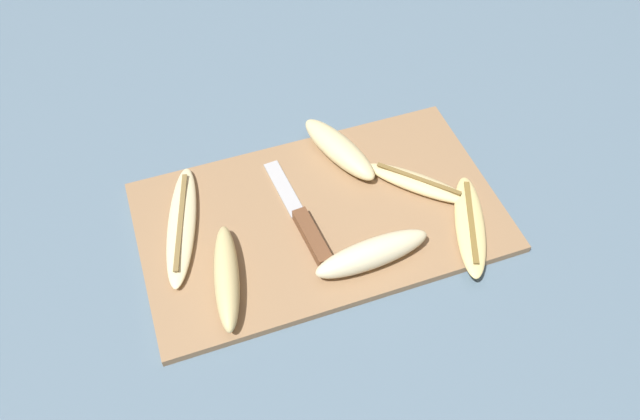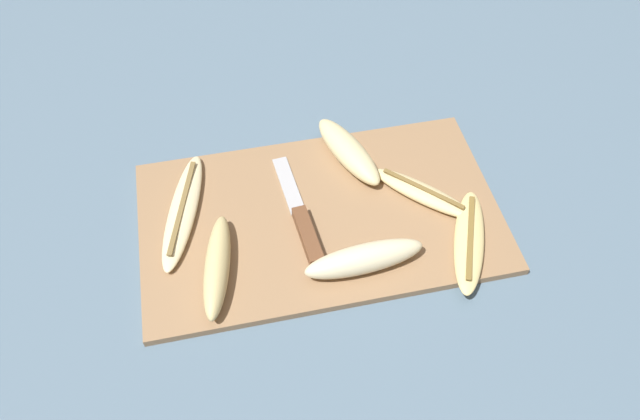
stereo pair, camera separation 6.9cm
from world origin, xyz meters
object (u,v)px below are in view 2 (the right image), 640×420
object	(u,v)px
knife	(304,227)
banana_golden_short	(469,241)
banana_bright_far	(364,259)
banana_spotted_left	(217,266)
banana_cream_curved	(183,210)
banana_ripe_center	(421,190)
banana_soft_right	(348,151)

from	to	relation	value
knife	banana_golden_short	bearing A→B (deg)	-23.15
banana_bright_far	banana_spotted_left	bearing A→B (deg)	170.94
banana_spotted_left	banana_bright_far	xyz separation A→B (m)	(0.19, -0.03, 0.00)
banana_spotted_left	banana_cream_curved	size ratio (longest dim) A/B	0.78
banana_spotted_left	banana_bright_far	distance (m)	0.19
banana_ripe_center	banana_bright_far	world-z (taller)	banana_bright_far
knife	banana_cream_curved	world-z (taller)	banana_cream_curved
banana_cream_curved	banana_ripe_center	bearing A→B (deg)	-6.00
banana_spotted_left	banana_soft_right	world-z (taller)	banana_spotted_left
banana_spotted_left	banana_bright_far	bearing A→B (deg)	-9.06
banana_ripe_center	banana_soft_right	world-z (taller)	banana_soft_right
banana_cream_curved	banana_bright_far	world-z (taller)	banana_bright_far
knife	banana_bright_far	bearing A→B (deg)	-54.27
banana_golden_short	banana_spotted_left	bearing A→B (deg)	175.82
banana_golden_short	banana_ripe_center	bearing A→B (deg)	110.44
banana_bright_far	banana_soft_right	bearing A→B (deg)	82.44
knife	banana_ripe_center	distance (m)	0.18
banana_cream_curved	banana_soft_right	distance (m)	0.26
banana_ripe_center	banana_cream_curved	size ratio (longest dim) A/B	0.66
banana_spotted_left	banana_ripe_center	bearing A→B (deg)	13.61
banana_cream_curved	banana_bright_far	size ratio (longest dim) A/B	1.28
banana_bright_far	banana_soft_right	xyz separation A→B (m)	(0.03, 0.19, -0.00)
banana_cream_curved	banana_golden_short	distance (m)	0.40
banana_cream_curved	banana_spotted_left	bearing A→B (deg)	-70.94
banana_ripe_center	banana_soft_right	xyz separation A→B (m)	(-0.09, 0.09, 0.01)
banana_cream_curved	banana_golden_short	size ratio (longest dim) A/B	1.19
banana_soft_right	knife	bearing A→B (deg)	-127.63
banana_soft_right	banana_golden_short	distance (m)	0.23
knife	banana_spotted_left	world-z (taller)	banana_spotted_left
banana_soft_right	banana_golden_short	size ratio (longest dim) A/B	0.91
banana_cream_curved	banana_bright_far	bearing A→B (deg)	-31.47
banana_ripe_center	banana_cream_curved	xyz separation A→B (m)	(-0.34, 0.04, -0.00)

